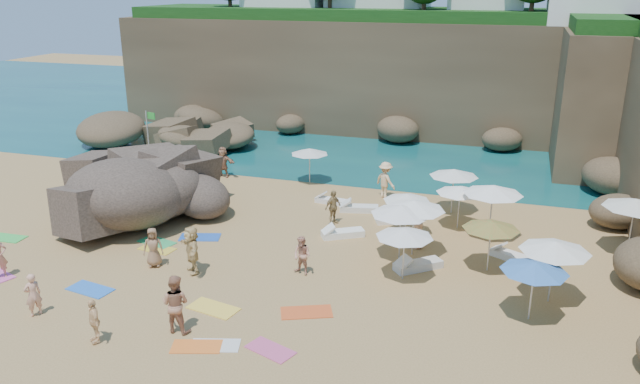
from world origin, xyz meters
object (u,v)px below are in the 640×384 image
(rock_outcrop, at_px, (128,214))
(person_stand_2, at_px, (385,180))
(parasol_1, at_px, (407,197))
(person_stand_3, at_px, (333,207))
(person_stand_1, at_px, (175,304))
(person_stand_6, at_px, (33,295))
(person_stand_5, at_px, (223,162))
(parasol_0, at_px, (310,151))
(lounger_0, at_px, (343,234))
(flag_pole, at_px, (149,132))
(person_stand_4, at_px, (418,231))
(parasol_2, at_px, (493,190))

(rock_outcrop, height_order, person_stand_2, person_stand_2)
(parasol_1, distance_m, person_stand_3, 3.63)
(person_stand_1, height_order, person_stand_3, person_stand_1)
(rock_outcrop, relative_size, person_stand_6, 5.15)
(person_stand_2, height_order, person_stand_3, person_stand_2)
(rock_outcrop, bearing_deg, person_stand_5, 76.11)
(parasol_0, bearing_deg, lounger_0, -60.66)
(person_stand_3, bearing_deg, person_stand_2, 8.46)
(person_stand_2, bearing_deg, rock_outcrop, 62.77)
(rock_outcrop, relative_size, parasol_0, 3.78)
(parasol_1, bearing_deg, person_stand_1, -118.75)
(person_stand_6, bearing_deg, person_stand_1, 123.77)
(parasol_1, relative_size, lounger_0, 1.11)
(person_stand_2, bearing_deg, person_stand_6, 94.96)
(flag_pole, distance_m, parasol_1, 17.31)
(flag_pole, distance_m, person_stand_4, 18.44)
(rock_outcrop, bearing_deg, parasol_0, 47.57)
(rock_outcrop, height_order, person_stand_5, person_stand_5)
(person_stand_1, distance_m, person_stand_2, 15.16)
(lounger_0, distance_m, person_stand_5, 11.02)
(parasol_2, bearing_deg, parasol_0, 153.09)
(parasol_1, bearing_deg, rock_outcrop, -173.77)
(parasol_1, height_order, person_stand_4, parasol_1)
(person_stand_1, xyz_separation_m, person_stand_2, (3.61, 14.72, -0.01))
(person_stand_5, bearing_deg, person_stand_4, -25.57)
(flag_pole, distance_m, parasol_2, 20.45)
(parasol_2, xyz_separation_m, person_stand_2, (-5.44, 3.77, -1.26))
(person_stand_2, bearing_deg, lounger_0, 117.59)
(parasol_1, xyz_separation_m, person_stand_4, (0.73, -1.14, -1.02))
(person_stand_2, height_order, person_stand_5, person_stand_2)
(person_stand_2, bearing_deg, person_stand_3, 104.34)
(lounger_0, bearing_deg, person_stand_5, 112.85)
(person_stand_2, height_order, person_stand_4, person_stand_2)
(person_stand_6, bearing_deg, parasol_1, 162.41)
(parasol_1, distance_m, person_stand_6, 15.04)
(parasol_0, distance_m, lounger_0, 8.09)
(flag_pole, height_order, person_stand_3, flag_pole)
(rock_outcrop, relative_size, parasol_2, 3.06)
(person_stand_2, distance_m, person_stand_6, 17.58)
(parasol_1, xyz_separation_m, person_stand_6, (-10.57, -10.65, -1.03))
(flag_pole, distance_m, parasol_0, 9.89)
(person_stand_4, relative_size, person_stand_6, 1.02)
(parasol_0, xyz_separation_m, person_stand_5, (-5.06, -0.49, -0.92))
(lounger_0, distance_m, person_stand_2, 5.70)
(person_stand_1, xyz_separation_m, person_stand_4, (6.25, 8.93, -0.20))
(parasol_2, distance_m, person_stand_2, 6.74)
(flag_pole, height_order, person_stand_1, flag_pole)
(parasol_2, distance_m, person_stand_6, 18.27)
(parasol_2, height_order, lounger_0, parasol_2)
(person_stand_4, height_order, person_stand_5, person_stand_5)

